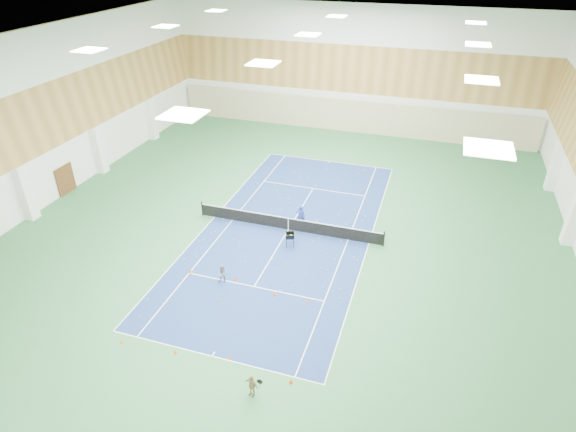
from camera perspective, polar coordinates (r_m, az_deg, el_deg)
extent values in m
plane|color=#2D6A3D|center=(32.60, 0.04, -1.64)|extent=(40.00, 40.00, 0.00)
cube|color=navy|center=(32.60, 0.04, -1.63)|extent=(10.97, 23.77, 0.01)
cube|color=#C6B793|center=(49.38, 7.19, 11.68)|extent=(35.40, 0.16, 3.20)
cube|color=#593319|center=(40.60, -24.88, 3.95)|extent=(0.08, 1.80, 2.20)
imported|color=#22319C|center=(32.58, 1.51, -0.01)|extent=(0.63, 0.46, 1.62)
imported|color=gray|center=(27.88, -7.74, -6.78)|extent=(0.68, 0.60, 1.18)
imported|color=#9F825B|center=(22.00, -4.36, -19.37)|extent=(0.71, 0.45, 1.13)
cone|color=#DA550B|center=(29.18, -11.44, -6.40)|extent=(0.22, 0.22, 0.25)
cone|color=#E6450C|center=(28.23, -6.24, -7.34)|extent=(0.20, 0.20, 0.22)
cone|color=#FC4A0D|center=(26.99, -1.64, -9.20)|extent=(0.21, 0.21, 0.23)
cone|color=orange|center=(26.59, 2.29, -9.95)|extent=(0.19, 0.19, 0.21)
cone|color=#FD550D|center=(25.66, -19.12, -13.90)|extent=(0.17, 0.17, 0.19)
cone|color=orange|center=(24.47, -13.20, -15.35)|extent=(0.20, 0.20, 0.22)
cone|color=orange|center=(23.81, -6.93, -16.22)|extent=(0.18, 0.18, 0.20)
cone|color=red|center=(22.69, 0.34, -18.99)|extent=(0.19, 0.19, 0.21)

